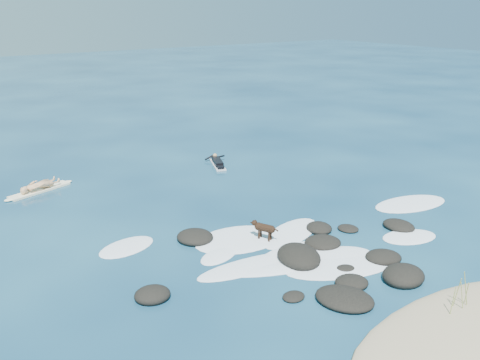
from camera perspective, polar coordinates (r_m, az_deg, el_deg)
ground at (r=20.57m, az=4.78°, el=-5.64°), size 160.00×160.00×0.00m
reef_rocks at (r=18.40m, az=8.33°, el=-8.41°), size 11.37×8.16×0.64m
breaking_foam at (r=19.77m, az=6.56°, el=-6.70°), size 15.14×7.87×0.12m
standing_surfer_rig at (r=26.30m, az=-20.77°, el=0.49°), size 3.46×1.54×2.02m
paddling_surfer_rig at (r=28.84m, az=-2.42°, el=1.87°), size 1.53×2.48×0.44m
dog at (r=19.70m, az=2.52°, el=-5.12°), size 0.63×1.11×0.75m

